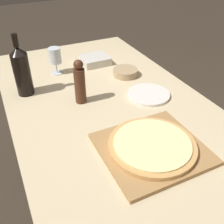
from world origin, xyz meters
The scene contains 10 objects.
ground_plane centered at (0.00, 0.00, 0.00)m, with size 12.00×12.00×0.00m, color #382D23.
dining_table centered at (0.00, 0.00, 0.69)m, with size 0.95×1.71×0.78m.
cutting_board centered at (0.01, -0.38, 0.79)m, with size 0.39×0.36×0.02m.
pizza centered at (0.01, -0.38, 0.81)m, with size 0.34×0.34×0.02m.
wine_bottle centered at (-0.35, 0.27, 0.91)m, with size 0.08×0.08×0.32m.
pepper_mill centered at (-0.12, 0.07, 0.89)m, with size 0.05×0.05×0.23m.
wine_glass centered at (-0.14, 0.43, 0.89)m, with size 0.07×0.07×0.16m.
small_bowl centered at (0.22, 0.23, 0.80)m, with size 0.14×0.14×0.04m.
dinner_plate centered at (0.22, -0.03, 0.79)m, with size 0.22×0.22×0.01m.
food_container centered at (0.12, 0.46, 0.80)m, with size 0.17×0.15×0.05m.
Camera 1 is at (-0.46, -1.00, 1.49)m, focal length 42.00 mm.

